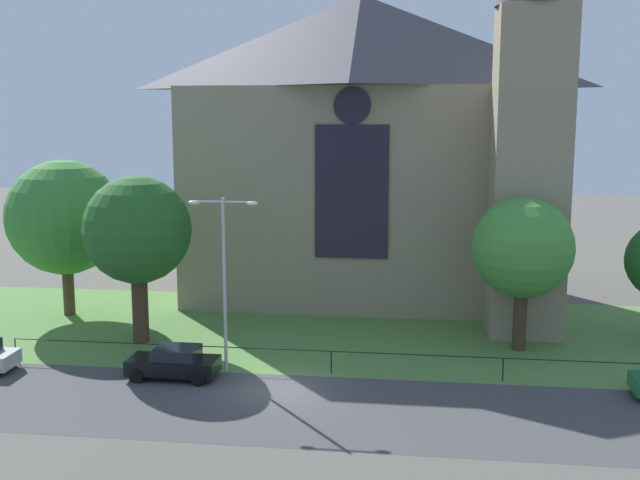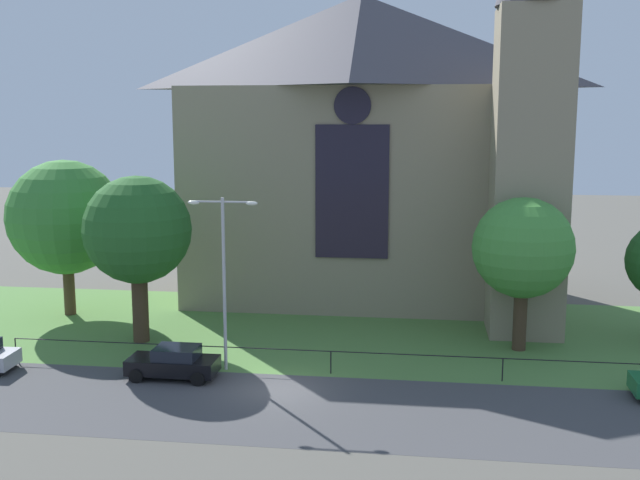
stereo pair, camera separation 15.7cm
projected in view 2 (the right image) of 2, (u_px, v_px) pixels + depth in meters
ground at (310, 329)px, 44.07m from camera, size 160.00×160.00×0.00m
road_asphalt at (269, 406)px, 32.33m from camera, size 120.00×8.00×0.01m
grass_verge at (305, 339)px, 42.11m from camera, size 120.00×20.00×0.01m
church_building at (371, 145)px, 50.22m from camera, size 23.20×16.20×26.00m
iron_railing at (331, 354)px, 36.30m from camera, size 32.24×0.07×1.13m
tree_left_far at (65, 217)px, 46.35m from camera, size 6.99×6.99×9.60m
tree_right_near at (523, 248)px, 39.30m from camera, size 5.24×5.24×8.09m
tree_left_near at (137, 231)px, 40.71m from camera, size 5.79×5.79×9.08m
streetlamp_near at (224, 262)px, 36.17m from camera, size 3.37×0.26×8.41m
parked_car_black at (174, 363)px, 35.75m from camera, size 4.21×2.03×1.51m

